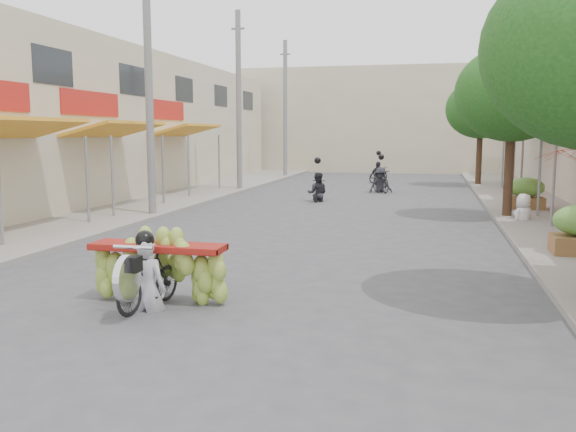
# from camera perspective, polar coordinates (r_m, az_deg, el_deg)

# --- Properties ---
(ground) EXTENTS (120.00, 120.00, 0.00)m
(ground) POSITION_cam_1_polar(r_m,az_deg,el_deg) (6.85, -15.24, -15.00)
(ground) COLOR #4A4A4F
(ground) RESTS_ON ground
(sidewalk_left) EXTENTS (4.00, 60.00, 0.12)m
(sidewalk_left) POSITION_cam_1_polar(r_m,az_deg,el_deg) (23.01, -12.91, 1.17)
(sidewalk_left) COLOR gray
(sidewalk_left) RESTS_ON ground
(sidewalk_right) EXTENTS (4.00, 60.00, 0.12)m
(sidewalk_right) POSITION_cam_1_polar(r_m,az_deg,el_deg) (21.05, 23.79, 0.11)
(sidewalk_right) COLOR gray
(sidewalk_right) RESTS_ON ground
(shophouse_row_left) EXTENTS (9.77, 40.00, 6.00)m
(shophouse_row_left) POSITION_cam_1_polar(r_m,az_deg,el_deg) (24.65, -24.76, 7.94)
(shophouse_row_left) COLOR beige
(shophouse_row_left) RESTS_ON ground
(far_building) EXTENTS (20.00, 6.00, 7.00)m
(far_building) POSITION_cam_1_polar(r_m,az_deg,el_deg) (43.65, 9.22, 8.81)
(far_building) COLOR beige
(far_building) RESTS_ON ground
(utility_pole_mid) EXTENTS (0.60, 0.24, 8.00)m
(utility_pole_mid) POSITION_cam_1_polar(r_m,az_deg,el_deg) (19.52, -12.89, 11.70)
(utility_pole_mid) COLOR slate
(utility_pole_mid) RESTS_ON ground
(utility_pole_far) EXTENTS (0.60, 0.24, 8.00)m
(utility_pole_far) POSITION_cam_1_polar(r_m,az_deg,el_deg) (27.89, -4.64, 10.62)
(utility_pole_far) COLOR slate
(utility_pole_far) RESTS_ON ground
(utility_pole_back) EXTENTS (0.60, 0.24, 8.00)m
(utility_pole_back) POSITION_cam_1_polar(r_m,az_deg,el_deg) (36.55, -0.26, 9.96)
(utility_pole_back) COLOR slate
(utility_pole_back) RESTS_ON ground
(street_tree_mid) EXTENTS (3.40, 3.40, 5.25)m
(street_tree_mid) POSITION_cam_1_polar(r_m,az_deg,el_deg) (19.70, 20.27, 10.67)
(street_tree_mid) COLOR #3A2719
(street_tree_mid) RESTS_ON ground
(street_tree_far) EXTENTS (3.40, 3.40, 5.25)m
(street_tree_far) POSITION_cam_1_polar(r_m,az_deg,el_deg) (31.63, 17.61, 9.51)
(street_tree_far) COLOR #3A2719
(street_tree_far) RESTS_ON ground
(produce_crate_far) EXTENTS (1.20, 0.88, 1.16)m
(produce_crate_far) POSITION_cam_1_polar(r_m,az_deg,el_deg) (21.84, 21.34, 2.22)
(produce_crate_far) COLOR brown
(produce_crate_far) RESTS_ON ground
(banana_motorbike) EXTENTS (2.20, 1.77, 2.00)m
(banana_motorbike) POSITION_cam_1_polar(r_m,az_deg,el_deg) (9.47, -12.57, -4.23)
(banana_motorbike) COLOR black
(banana_motorbike) RESTS_ON ground
(pedestrian) EXTENTS (0.85, 0.83, 1.51)m
(pedestrian) POSITION_cam_1_polar(r_m,az_deg,el_deg) (19.01, 21.23, 1.97)
(pedestrian) COLOR white
(pedestrian) RESTS_ON ground
(bg_motorbike_a) EXTENTS (0.82, 1.43, 1.95)m
(bg_motorbike_a) POSITION_cam_1_polar(r_m,az_deg,el_deg) (23.56, 2.78, 3.29)
(bg_motorbike_a) COLOR black
(bg_motorbike_a) RESTS_ON ground
(bg_motorbike_b) EXTENTS (1.26, 1.80, 1.95)m
(bg_motorbike_b) POSITION_cam_1_polar(r_m,az_deg,el_deg) (27.30, 8.68, 3.92)
(bg_motorbike_b) COLOR black
(bg_motorbike_b) RESTS_ON ground
(bg_motorbike_c) EXTENTS (1.23, 1.57, 1.95)m
(bg_motorbike_c) POSITION_cam_1_polar(r_m,az_deg,el_deg) (32.89, 8.45, 4.53)
(bg_motorbike_c) COLOR black
(bg_motorbike_c) RESTS_ON ground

